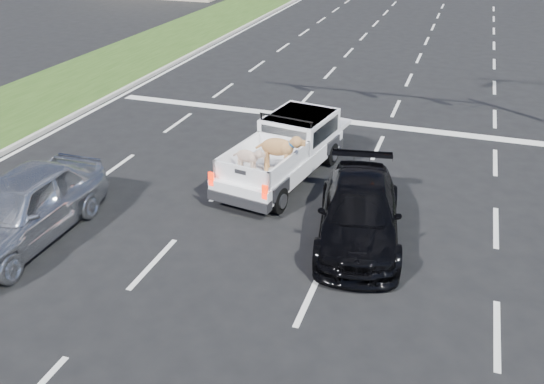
{
  "coord_description": "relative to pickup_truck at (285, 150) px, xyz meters",
  "views": [
    {
      "loc": [
        4.01,
        -8.93,
        7.02
      ],
      "look_at": [
        0.28,
        2.0,
        1.1
      ],
      "focal_mm": 38.0,
      "sensor_mm": 36.0,
      "label": 1
    }
  ],
  "objects": [
    {
      "name": "pickup_truck",
      "position": [
        0.0,
        0.0,
        0.0
      ],
      "size": [
        2.45,
        4.95,
        1.78
      ],
      "rotation": [
        0.0,
        0.0,
        -0.16
      ],
      "color": "black",
      "rests_on": "ground"
    },
    {
      "name": "silver_sedan",
      "position": [
        -4.64,
        -5.01,
        -0.03
      ],
      "size": [
        1.97,
        4.73,
        1.6
      ],
      "primitive_type": "imported",
      "rotation": [
        0.0,
        0.0,
        0.02
      ],
      "color": "silver",
      "rests_on": "ground"
    },
    {
      "name": "road_markings",
      "position": [
        0.36,
        1.57,
        -0.83
      ],
      "size": [
        17.75,
        60.0,
        0.01
      ],
      "color": "silver",
      "rests_on": "ground"
    },
    {
      "name": "black_coupe",
      "position": [
        2.56,
        -2.51,
        -0.18
      ],
      "size": [
        2.57,
        4.74,
        1.3
      ],
      "primitive_type": "imported",
      "rotation": [
        0.0,
        0.0,
        0.17
      ],
      "color": "black",
      "rests_on": "ground"
    },
    {
      "name": "curb_left",
      "position": [
        -8.69,
        1.01,
        -0.77
      ],
      "size": [
        0.15,
        60.0,
        0.14
      ],
      "primitive_type": "cube",
      "color": "#A4A097",
      "rests_on": "ground"
    },
    {
      "name": "ground",
      "position": [
        0.36,
        -4.99,
        -0.84
      ],
      "size": [
        160.0,
        160.0,
        0.0
      ],
      "primitive_type": "plane",
      "color": "black",
      "rests_on": "ground"
    }
  ]
}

